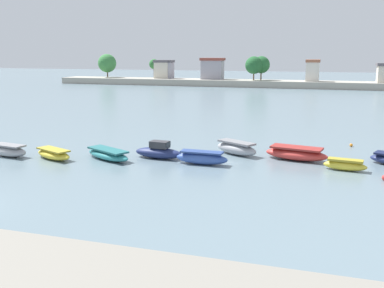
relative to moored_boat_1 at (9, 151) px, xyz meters
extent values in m
ellipsoid|color=#9E9EA3|center=(0.00, 0.00, -0.05)|extent=(4.07, 2.05, 0.94)
cube|color=slate|center=(0.00, 0.00, 0.49)|extent=(3.27, 1.69, 0.14)
ellipsoid|color=yellow|center=(4.33, 0.34, -0.14)|extent=(4.45, 3.01, 0.76)
cube|color=#A8952A|center=(4.33, 0.34, 0.31)|extent=(3.59, 2.47, 0.13)
ellipsoid|color=teal|center=(8.89, 1.59, -0.14)|extent=(5.39, 3.82, 0.76)
cube|color=#226367|center=(8.89, 1.59, 0.32)|extent=(4.34, 3.12, 0.15)
ellipsoid|color=navy|center=(12.89, 3.26, -0.05)|extent=(4.47, 1.90, 0.94)
cube|color=#333338|center=(13.01, 3.25, 0.71)|extent=(1.67, 1.11, 0.58)
cube|color=black|center=(13.80, 3.19, 0.77)|extent=(0.15, 0.89, 0.41)
ellipsoid|color=#3856A8|center=(17.05, 2.34, -0.04)|extent=(4.38, 1.30, 0.96)
cube|color=navy|center=(17.05, 2.34, 0.51)|extent=(3.51, 1.09, 0.13)
ellipsoid|color=#9E9EA3|center=(19.08, 6.64, 0.00)|extent=(4.56, 3.45, 1.03)
cube|color=slate|center=(19.08, 6.64, 0.60)|extent=(3.68, 2.81, 0.17)
ellipsoid|color=#C63833|center=(24.38, 6.14, -0.03)|extent=(5.60, 2.92, 0.97)
cube|color=maroon|center=(24.38, 6.14, 0.53)|extent=(4.49, 2.41, 0.16)
ellipsoid|color=yellow|center=(28.27, 3.75, -0.16)|extent=(3.39, 1.41, 0.73)
cube|color=#A8952A|center=(28.27, 3.75, 0.29)|extent=(2.71, 1.17, 0.17)
sphere|color=orange|center=(29.15, 13.25, -0.36)|extent=(0.31, 0.31, 0.31)
cube|color=#9E998C|center=(5.78, 87.42, 0.35)|extent=(109.44, 8.44, 1.73)
cube|color=beige|center=(-18.90, 88.42, 3.46)|extent=(4.15, 3.49, 4.49)
cube|color=#565156|center=(-18.90, 88.42, 6.05)|extent=(4.57, 3.84, 0.70)
cube|color=#99939E|center=(-17.67, 88.40, 3.46)|extent=(3.53, 3.02, 4.49)
cube|color=#565156|center=(-17.67, 88.40, 6.06)|extent=(3.88, 3.33, 0.70)
cube|color=#99939E|center=(-4.14, 88.28, 3.77)|extent=(5.77, 3.92, 5.12)
cube|color=brown|center=(-4.14, 88.28, 6.68)|extent=(6.35, 4.31, 0.70)
cube|color=beige|center=(22.69, 87.24, 3.62)|extent=(3.26, 3.67, 4.82)
cube|color=#995B42|center=(22.69, 87.24, 6.38)|extent=(3.59, 4.04, 0.70)
cylinder|color=brown|center=(-36.76, 88.86, 2.20)|extent=(0.36, 0.36, 1.97)
sphere|color=#387A3D|center=(-36.76, 88.86, 5.35)|extent=(5.42, 5.42, 5.42)
cylinder|color=brown|center=(-21.54, 88.41, 2.65)|extent=(0.36, 0.36, 2.88)
sphere|color=#2D6B33|center=(-21.54, 88.41, 5.23)|extent=(2.84, 2.84, 2.84)
cylinder|color=brown|center=(9.30, 88.44, 2.33)|extent=(0.36, 0.36, 2.23)
sphere|color=#235B2D|center=(9.30, 88.44, 5.27)|extent=(4.57, 4.57, 4.57)
cylinder|color=brown|center=(7.58, 86.83, 2.28)|extent=(0.36, 0.36, 2.13)
sphere|color=#235B2D|center=(7.58, 86.83, 5.20)|extent=(4.63, 4.63, 4.63)
camera|label=1|loc=(26.59, -31.58, 8.50)|focal=41.28mm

